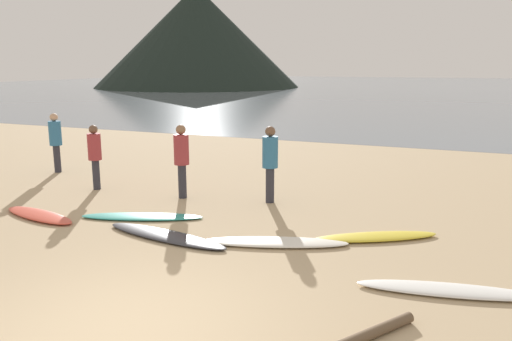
{
  "coord_description": "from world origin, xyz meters",
  "views": [
    {
      "loc": [
        3.58,
        -4.41,
        3.11
      ],
      "look_at": [
        -0.96,
        6.53,
        0.6
      ],
      "focal_mm": 35.55,
      "sensor_mm": 36.0,
      "label": 1
    }
  ],
  "objects_px": {
    "surfboard_1": "(39,215)",
    "surfboard_5": "(376,237)",
    "surfboard_6": "(450,290)",
    "person_2": "(95,152)",
    "surfboard_3": "(166,236)",
    "person_0": "(270,158)",
    "surfboard_2": "(142,216)",
    "surfboard_4": "(275,242)",
    "person_1": "(182,155)",
    "person_3": "(55,138)"
  },
  "relations": [
    {
      "from": "surfboard_4",
      "to": "person_3",
      "type": "xyz_separation_m",
      "value": [
        -7.95,
        3.23,
        0.97
      ]
    },
    {
      "from": "surfboard_1",
      "to": "person_2",
      "type": "distance_m",
      "value": 2.59
    },
    {
      "from": "surfboard_6",
      "to": "person_2",
      "type": "xyz_separation_m",
      "value": [
        -8.44,
        2.89,
        0.92
      ]
    },
    {
      "from": "surfboard_1",
      "to": "person_1",
      "type": "height_order",
      "value": "person_1"
    },
    {
      "from": "person_3",
      "to": "person_2",
      "type": "bearing_deg",
      "value": 85.68
    },
    {
      "from": "surfboard_2",
      "to": "person_3",
      "type": "bearing_deg",
      "value": 129.77
    },
    {
      "from": "surfboard_1",
      "to": "surfboard_4",
      "type": "relative_size",
      "value": 0.81
    },
    {
      "from": "surfboard_1",
      "to": "person_1",
      "type": "bearing_deg",
      "value": 64.04
    },
    {
      "from": "surfboard_5",
      "to": "person_3",
      "type": "bearing_deg",
      "value": 135.89
    },
    {
      "from": "surfboard_2",
      "to": "surfboard_6",
      "type": "bearing_deg",
      "value": -32.38
    },
    {
      "from": "surfboard_2",
      "to": "surfboard_3",
      "type": "relative_size",
      "value": 0.94
    },
    {
      "from": "person_0",
      "to": "surfboard_5",
      "type": "bearing_deg",
      "value": 74.95
    },
    {
      "from": "surfboard_4",
      "to": "person_3",
      "type": "relative_size",
      "value": 1.5
    },
    {
      "from": "person_3",
      "to": "surfboard_6",
      "type": "bearing_deg",
      "value": 91.62
    },
    {
      "from": "person_1",
      "to": "person_3",
      "type": "xyz_separation_m",
      "value": [
        -4.84,
        1.11,
        -0.01
      ]
    },
    {
      "from": "person_2",
      "to": "surfboard_6",
      "type": "bearing_deg",
      "value": 32.02
    },
    {
      "from": "surfboard_1",
      "to": "surfboard_5",
      "type": "relative_size",
      "value": 0.9
    },
    {
      "from": "surfboard_3",
      "to": "person_2",
      "type": "xyz_separation_m",
      "value": [
        -3.58,
        2.46,
        0.92
      ]
    },
    {
      "from": "surfboard_5",
      "to": "person_3",
      "type": "xyz_separation_m",
      "value": [
        -9.54,
        2.26,
        0.97
      ]
    },
    {
      "from": "person_2",
      "to": "surfboard_3",
      "type": "bearing_deg",
      "value": 16.47
    },
    {
      "from": "surfboard_3",
      "to": "person_0",
      "type": "distance_m",
      "value": 3.26
    },
    {
      "from": "surfboard_4",
      "to": "person_2",
      "type": "xyz_separation_m",
      "value": [
        -5.54,
        2.02,
        0.91
      ]
    },
    {
      "from": "surfboard_3",
      "to": "person_0",
      "type": "xyz_separation_m",
      "value": [
        0.89,
        2.98,
        0.99
      ]
    },
    {
      "from": "surfboard_3",
      "to": "surfboard_4",
      "type": "distance_m",
      "value": 2.01
    },
    {
      "from": "surfboard_4",
      "to": "surfboard_6",
      "type": "relative_size",
      "value": 1.02
    },
    {
      "from": "surfboard_1",
      "to": "surfboard_3",
      "type": "distance_m",
      "value": 3.11
    },
    {
      "from": "person_0",
      "to": "person_2",
      "type": "relative_size",
      "value": 1.07
    },
    {
      "from": "surfboard_2",
      "to": "person_2",
      "type": "bearing_deg",
      "value": 126.74
    },
    {
      "from": "surfboard_2",
      "to": "person_0",
      "type": "height_order",
      "value": "person_0"
    },
    {
      "from": "surfboard_2",
      "to": "person_1",
      "type": "xyz_separation_m",
      "value": [
        -0.05,
        1.71,
        0.99
      ]
    },
    {
      "from": "surfboard_2",
      "to": "surfboard_3",
      "type": "bearing_deg",
      "value": -57.8
    },
    {
      "from": "person_3",
      "to": "surfboard_2",
      "type": "bearing_deg",
      "value": 82.35
    },
    {
      "from": "surfboard_5",
      "to": "surfboard_6",
      "type": "height_order",
      "value": "surfboard_5"
    },
    {
      "from": "person_1",
      "to": "person_2",
      "type": "relative_size",
      "value": 1.07
    },
    {
      "from": "person_1",
      "to": "person_0",
      "type": "bearing_deg",
      "value": -18.19
    },
    {
      "from": "surfboard_1",
      "to": "surfboard_4",
      "type": "height_order",
      "value": "surfboard_1"
    },
    {
      "from": "surfboard_4",
      "to": "surfboard_6",
      "type": "bearing_deg",
      "value": -35.87
    },
    {
      "from": "surfboard_2",
      "to": "surfboard_3",
      "type": "xyz_separation_m",
      "value": [
        1.1,
        -0.85,
        0.01
      ]
    },
    {
      "from": "surfboard_2",
      "to": "surfboard_4",
      "type": "bearing_deg",
      "value": -27.87
    },
    {
      "from": "surfboard_3",
      "to": "surfboard_4",
      "type": "bearing_deg",
      "value": 21.44
    },
    {
      "from": "person_0",
      "to": "person_1",
      "type": "bearing_deg",
      "value": -62.66
    },
    {
      "from": "surfboard_1",
      "to": "surfboard_6",
      "type": "distance_m",
      "value": 7.98
    },
    {
      "from": "surfboard_1",
      "to": "person_3",
      "type": "distance_m",
      "value": 4.7
    },
    {
      "from": "surfboard_6",
      "to": "person_0",
      "type": "height_order",
      "value": "person_0"
    },
    {
      "from": "surfboard_2",
      "to": "surfboard_4",
      "type": "distance_m",
      "value": 3.09
    },
    {
      "from": "surfboard_6",
      "to": "person_1",
      "type": "bearing_deg",
      "value": 142.28
    },
    {
      "from": "person_2",
      "to": "person_3",
      "type": "relative_size",
      "value": 0.95
    },
    {
      "from": "person_1",
      "to": "person_2",
      "type": "height_order",
      "value": "person_1"
    },
    {
      "from": "surfboard_2",
      "to": "person_2",
      "type": "relative_size",
      "value": 1.54
    },
    {
      "from": "person_1",
      "to": "person_2",
      "type": "xyz_separation_m",
      "value": [
        -2.43,
        -0.1,
        -0.06
      ]
    }
  ]
}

